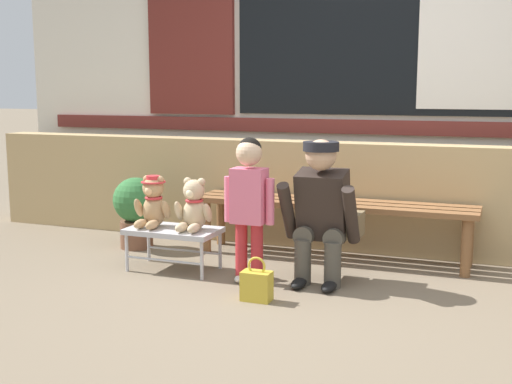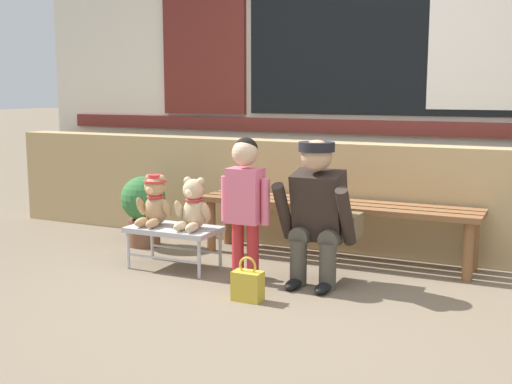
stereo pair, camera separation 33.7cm
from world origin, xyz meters
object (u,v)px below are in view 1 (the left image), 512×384
handbag_on_ground (257,285)px  teddy_bear_with_hat (153,203)px  potted_plant (136,208)px  teddy_bear_plain (194,207)px  small_display_bench (173,233)px  child_standing (249,194)px  wooden_bench_long (332,210)px  adult_crouching (323,211)px

handbag_on_ground → teddy_bear_with_hat: bearing=155.8°
potted_plant → teddy_bear_plain: bearing=-32.2°
small_display_bench → child_standing: 0.69m
handbag_on_ground → potted_plant: 1.66m
wooden_bench_long → potted_plant: (-1.55, -0.22, -0.05)m
handbag_on_ground → teddy_bear_plain: bearing=145.9°
potted_plant → child_standing: bearing=-25.1°
child_standing → adult_crouching: size_ratio=1.01×
teddy_bear_with_hat → child_standing: 0.78m
teddy_bear_with_hat → teddy_bear_plain: (0.32, -0.00, -0.01)m
teddy_bear_with_hat → handbag_on_ground: bearing=-24.2°
handbag_on_ground → child_standing: bearing=118.3°
teddy_bear_with_hat → handbag_on_ground: 1.10m
teddy_bear_with_hat → potted_plant: size_ratio=0.64×
small_display_bench → child_standing: size_ratio=0.67×
adult_crouching → potted_plant: (-1.65, 0.40, -0.16)m
teddy_bear_with_hat → teddy_bear_plain: bearing=-0.1°
handbag_on_ground → small_display_bench: bearing=151.7°
child_standing → handbag_on_ground: 0.63m
wooden_bench_long → teddy_bear_with_hat: teddy_bear_with_hat is taller
small_display_bench → teddy_bear_plain: (0.16, 0.00, 0.20)m
small_display_bench → teddy_bear_with_hat: size_ratio=1.76×
small_display_bench → handbag_on_ground: bearing=-28.3°
wooden_bench_long → child_standing: 0.88m
child_standing → handbag_on_ground: size_ratio=3.52×
teddy_bear_with_hat → adult_crouching: adult_crouching is taller
teddy_bear_plain → adult_crouching: 0.90m
potted_plant → teddy_bear_with_hat: bearing=-47.6°
child_standing → adult_crouching: (0.45, 0.16, -0.11)m
small_display_bench → teddy_bear_plain: 0.25m
wooden_bench_long → adult_crouching: (0.10, -0.62, 0.11)m
small_display_bench → teddy_bear_with_hat: teddy_bear_with_hat is taller
small_display_bench → child_standing: (0.61, -0.09, 0.33)m
small_display_bench → adult_crouching: size_ratio=0.67×
teddy_bear_with_hat → potted_plant: teddy_bear_with_hat is taller
teddy_bear_plain → teddy_bear_with_hat: bearing=179.9°
child_standing → teddy_bear_plain: bearing=168.8°
child_standing → small_display_bench: bearing=171.9°
teddy_bear_with_hat → teddy_bear_plain: 0.32m
small_display_bench → potted_plant: (-0.59, 0.47, 0.06)m
adult_crouching → handbag_on_ground: size_ratio=3.49×
small_display_bench → child_standing: child_standing is taller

